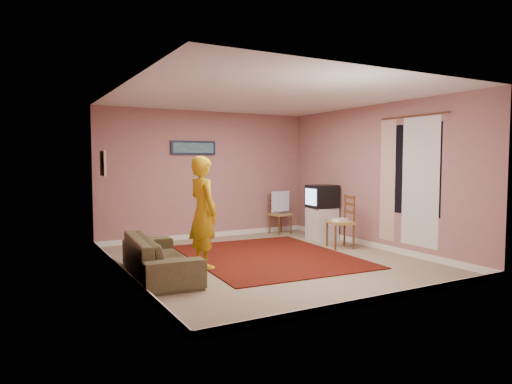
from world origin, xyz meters
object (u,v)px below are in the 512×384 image
chair_b (340,216)px  person (203,212)px  sofa (160,256)px  chair_a (280,209)px  crt_tv (322,196)px  tv_cabinet (322,224)px

chair_b → person: size_ratio=0.31×
sofa → person: person is taller
chair_a → chair_b: (0.10, -1.91, 0.06)m
chair_a → chair_b: size_ratio=0.90×
crt_tv → person: 3.23m
tv_cabinet → chair_b: (-0.25, -0.88, 0.27)m
person → sofa: bearing=97.6°
crt_tv → person: person is taller
tv_cabinet → crt_tv: bearing=176.6°
crt_tv → chair_a: 1.14m
tv_cabinet → crt_tv: crt_tv is taller
tv_cabinet → chair_a: size_ratio=1.36×
crt_tv → chair_b: (-0.25, -0.88, -0.28)m
chair_b → sofa: size_ratio=0.27×
chair_a → tv_cabinet: bearing=-80.3°
tv_cabinet → chair_b: size_ratio=1.23×
chair_a → person: person is taller
tv_cabinet → chair_a: chair_a is taller
tv_cabinet → sofa: size_ratio=0.34×
chair_b → person: (-2.78, -0.23, 0.24)m
crt_tv → chair_b: size_ratio=1.08×
chair_b → sofa: bearing=-69.4°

